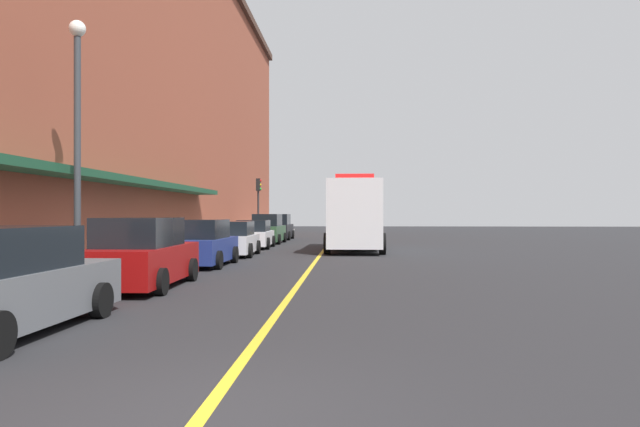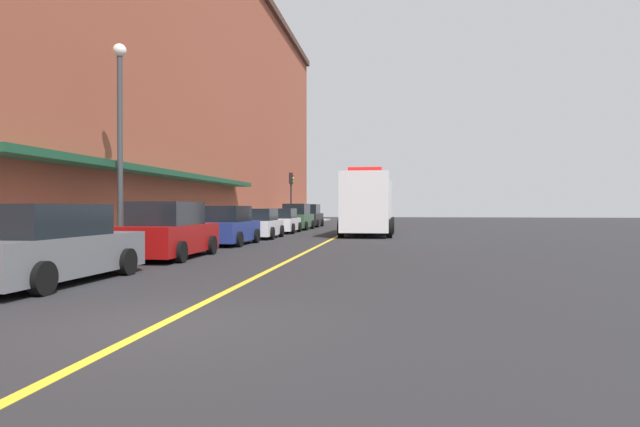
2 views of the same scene
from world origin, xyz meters
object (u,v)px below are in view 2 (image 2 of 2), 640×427
at_px(parked_car_1, 169,232).
at_px(box_truck, 369,205).
at_px(parked_car_0, 50,246).
at_px(parked_car_4, 282,221).
at_px(parked_car_2, 228,227).
at_px(parked_car_6, 309,216).
at_px(parking_meter_0, 278,215).
at_px(street_lamp_left, 120,124).
at_px(parking_meter_1, 110,226).
at_px(parked_car_3, 259,224).
at_px(parked_car_5, 297,218).
at_px(traffic_light_near, 291,189).

distance_m(parked_car_1, box_truck, 16.17).
relative_size(parked_car_0, parked_car_4, 1.16).
height_order(parked_car_2, parked_car_4, parked_car_2).
height_order(parked_car_2, parked_car_6, parked_car_6).
bearing_deg(parking_meter_0, box_truck, -44.72).
bearing_deg(box_truck, street_lamp_left, -26.79).
height_order(parked_car_6, street_lamp_left, street_lamp_left).
distance_m(parked_car_6, parking_meter_1, 28.41).
height_order(parked_car_4, street_lamp_left, street_lamp_left).
relative_size(parked_car_2, parked_car_6, 0.98).
relative_size(box_truck, parking_meter_1, 6.35).
distance_m(parked_car_3, parked_car_6, 16.34).
relative_size(parked_car_1, street_lamp_left, 0.66).
distance_m(parked_car_4, box_truck, 5.86).
bearing_deg(parked_car_1, parked_car_5, -1.63).
bearing_deg(street_lamp_left, parked_car_6, 85.68).
xyz_separation_m(parked_car_2, parked_car_4, (0.06, 10.75, -0.06)).
xyz_separation_m(parked_car_5, parking_meter_0, (-1.48, 0.28, 0.19)).
xyz_separation_m(parking_meter_0, parking_meter_1, (0.00, -23.12, 0.00)).
xyz_separation_m(parked_car_5, traffic_light_near, (-1.42, 4.98, 2.29)).
height_order(parking_meter_0, parking_meter_1, same).
height_order(box_truck, traffic_light_near, traffic_light_near).
distance_m(box_truck, traffic_light_near, 13.59).
xyz_separation_m(parked_car_1, parking_meter_1, (-1.43, -1.05, 0.23)).
relative_size(parked_car_6, traffic_light_near, 1.00).
xyz_separation_m(parked_car_6, street_lamp_left, (-2.01, -26.64, 3.53)).
bearing_deg(traffic_light_near, parked_car_0, -87.78).
bearing_deg(parked_car_3, parked_car_1, 178.12).
distance_m(parked_car_2, box_truck, 10.74).
bearing_deg(parked_car_4, parking_meter_1, 174.02).
xyz_separation_m(parked_car_0, parking_meter_1, (-1.32, 4.66, 0.27)).
bearing_deg(parked_car_2, parked_car_4, -0.00).
height_order(parked_car_0, parked_car_3, parked_car_0).
bearing_deg(parking_meter_0, parked_car_5, -10.72).
bearing_deg(parking_meter_1, parked_car_4, 85.34).
relative_size(parked_car_1, parked_car_2, 1.09).
bearing_deg(parked_car_3, parking_meter_1, 171.39).
distance_m(parked_car_4, street_lamp_left, 16.66).
distance_m(parked_car_0, parking_meter_0, 27.82).
distance_m(parking_meter_1, street_lamp_left, 3.81).
distance_m(parked_car_2, parked_car_5, 15.75).
bearing_deg(parked_car_3, parked_car_2, 177.27).
relative_size(parked_car_3, traffic_light_near, 0.97).
bearing_deg(parked_car_6, street_lamp_left, 175.91).
height_order(parked_car_0, parked_car_5, parked_car_5).
bearing_deg(parked_car_5, parked_car_0, -179.23).
height_order(parked_car_0, parked_car_1, parked_car_1).
distance_m(parked_car_1, traffic_light_near, 26.91).
xyz_separation_m(parking_meter_0, street_lamp_left, (-0.60, -21.39, 3.34)).
bearing_deg(traffic_light_near, parked_car_4, -82.05).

